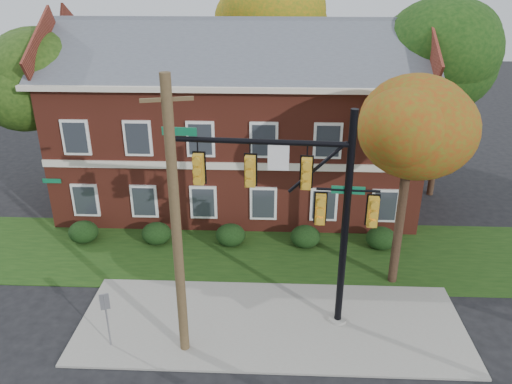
{
  "coord_description": "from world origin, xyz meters",
  "views": [
    {
      "loc": [
        0.09,
        -13.73,
        11.89
      ],
      "look_at": [
        -0.64,
        3.0,
        4.41
      ],
      "focal_mm": 35.0,
      "sensor_mm": 36.0,
      "label": 1
    }
  ],
  "objects_px": {
    "hedge_right": "(305,237)",
    "utility_pole": "(176,226)",
    "sign_post": "(106,311)",
    "hedge_far_right": "(381,238)",
    "tree_left_rear": "(42,83)",
    "traffic_signal": "(303,198)",
    "apartment_building": "(238,113)",
    "tree_near_right": "(419,128)",
    "hedge_left": "(156,233)",
    "hedge_center": "(230,235)",
    "tree_right_rear": "(459,51)",
    "hedge_far_left": "(83,232)",
    "tree_far_rear": "(267,22)"
  },
  "relations": [
    {
      "from": "tree_far_rear",
      "to": "hedge_far_right",
      "type": "bearing_deg",
      "value": -66.63
    },
    {
      "from": "tree_left_rear",
      "to": "utility_pole",
      "type": "distance_m",
      "value": 14.44
    },
    {
      "from": "traffic_signal",
      "to": "hedge_far_right",
      "type": "bearing_deg",
      "value": 57.24
    },
    {
      "from": "tree_right_rear",
      "to": "tree_far_rear",
      "type": "distance_m",
      "value": 12.2
    },
    {
      "from": "hedge_far_right",
      "to": "hedge_far_left",
      "type": "bearing_deg",
      "value": 180.0
    },
    {
      "from": "sign_post",
      "to": "tree_near_right",
      "type": "bearing_deg",
      "value": 1.1
    },
    {
      "from": "hedge_far_left",
      "to": "traffic_signal",
      "type": "bearing_deg",
      "value": -28.32
    },
    {
      "from": "hedge_left",
      "to": "utility_pole",
      "type": "distance_m",
      "value": 8.7
    },
    {
      "from": "traffic_signal",
      "to": "utility_pole",
      "type": "distance_m",
      "value": 4.31
    },
    {
      "from": "hedge_center",
      "to": "traffic_signal",
      "type": "xyz_separation_m",
      "value": [
        3.0,
        -5.39,
        4.46
      ]
    },
    {
      "from": "apartment_building",
      "to": "hedge_right",
      "type": "distance_m",
      "value": 7.73
    },
    {
      "from": "tree_left_rear",
      "to": "traffic_signal",
      "type": "distance_m",
      "value": 15.99
    },
    {
      "from": "hedge_right",
      "to": "tree_left_rear",
      "type": "bearing_deg",
      "value": 162.63
    },
    {
      "from": "sign_post",
      "to": "tree_left_rear",
      "type": "bearing_deg",
      "value": 98.32
    },
    {
      "from": "apartment_building",
      "to": "hedge_far_right",
      "type": "height_order",
      "value": "apartment_building"
    },
    {
      "from": "hedge_far_right",
      "to": "traffic_signal",
      "type": "xyz_separation_m",
      "value": [
        -4.0,
        -5.39,
        4.46
      ]
    },
    {
      "from": "tree_near_right",
      "to": "tree_far_rear",
      "type": "xyz_separation_m",
      "value": [
        -5.88,
        15.93,
        2.17
      ]
    },
    {
      "from": "hedge_far_right",
      "to": "hedge_center",
      "type": "bearing_deg",
      "value": 180.0
    },
    {
      "from": "tree_right_rear",
      "to": "hedge_far_right",
      "type": "bearing_deg",
      "value": -125.23
    },
    {
      "from": "tree_near_right",
      "to": "tree_left_rear",
      "type": "bearing_deg",
      "value": 157.64
    },
    {
      "from": "apartment_building",
      "to": "hedge_left",
      "type": "bearing_deg",
      "value": -123.67
    },
    {
      "from": "hedge_far_right",
      "to": "tree_near_right",
      "type": "relative_size",
      "value": 0.16
    },
    {
      "from": "utility_pole",
      "to": "sign_post",
      "type": "relative_size",
      "value": 4.32
    },
    {
      "from": "hedge_far_left",
      "to": "tree_right_rear",
      "type": "distance_m",
      "value": 20.75
    },
    {
      "from": "tree_near_right",
      "to": "utility_pole",
      "type": "distance_m",
      "value": 9.41
    },
    {
      "from": "hedge_far_left",
      "to": "hedge_right",
      "type": "relative_size",
      "value": 1.0
    },
    {
      "from": "apartment_building",
      "to": "tree_left_rear",
      "type": "relative_size",
      "value": 2.12
    },
    {
      "from": "hedge_far_right",
      "to": "tree_left_rear",
      "type": "xyz_separation_m",
      "value": [
        -16.73,
        4.14,
        6.16
      ]
    },
    {
      "from": "tree_right_rear",
      "to": "utility_pole",
      "type": "relative_size",
      "value": 1.13
    },
    {
      "from": "apartment_building",
      "to": "hedge_right",
      "type": "height_order",
      "value": "apartment_building"
    },
    {
      "from": "hedge_far_left",
      "to": "sign_post",
      "type": "relative_size",
      "value": 0.64
    },
    {
      "from": "apartment_building",
      "to": "tree_near_right",
      "type": "height_order",
      "value": "apartment_building"
    },
    {
      "from": "tree_right_rear",
      "to": "apartment_building",
      "type": "bearing_deg",
      "value": -175.67
    },
    {
      "from": "sign_post",
      "to": "hedge_far_right",
      "type": "bearing_deg",
      "value": 13.46
    },
    {
      "from": "hedge_right",
      "to": "utility_pole",
      "type": "height_order",
      "value": "utility_pole"
    },
    {
      "from": "hedge_far_left",
      "to": "hedge_far_right",
      "type": "distance_m",
      "value": 14.0
    },
    {
      "from": "tree_near_right",
      "to": "sign_post",
      "type": "bearing_deg",
      "value": -158.25
    },
    {
      "from": "utility_pole",
      "to": "traffic_signal",
      "type": "bearing_deg",
      "value": 9.5
    },
    {
      "from": "tree_left_rear",
      "to": "utility_pole",
      "type": "bearing_deg",
      "value": -52.02
    },
    {
      "from": "apartment_building",
      "to": "tree_near_right",
      "type": "distance_m",
      "value": 10.97
    },
    {
      "from": "hedge_center",
      "to": "tree_right_rear",
      "type": "bearing_deg",
      "value": 28.37
    },
    {
      "from": "hedge_far_left",
      "to": "hedge_far_right",
      "type": "bearing_deg",
      "value": 0.0
    },
    {
      "from": "tree_far_rear",
      "to": "sign_post",
      "type": "relative_size",
      "value": 5.3
    },
    {
      "from": "hedge_far_left",
      "to": "hedge_far_right",
      "type": "height_order",
      "value": "same"
    },
    {
      "from": "hedge_center",
      "to": "traffic_signal",
      "type": "distance_m",
      "value": 7.61
    },
    {
      "from": "apartment_building",
      "to": "hedge_far_right",
      "type": "relative_size",
      "value": 13.43
    },
    {
      "from": "tree_right_rear",
      "to": "hedge_right",
      "type": "bearing_deg",
      "value": -141.98
    },
    {
      "from": "tree_far_rear",
      "to": "tree_left_rear",
      "type": "bearing_deg",
      "value": -141.03
    },
    {
      "from": "hedge_right",
      "to": "tree_near_right",
      "type": "bearing_deg",
      "value": -37.28
    },
    {
      "from": "hedge_center",
      "to": "tree_left_rear",
      "type": "bearing_deg",
      "value": 156.96
    }
  ]
}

